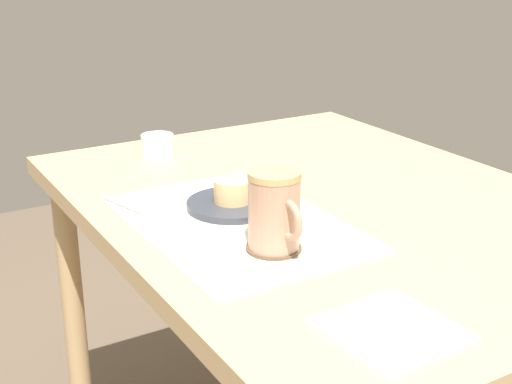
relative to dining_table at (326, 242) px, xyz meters
name	(u,v)px	position (x,y,z in m)	size (l,w,h in m)	color
dining_table	(326,242)	(0.00, 0.00, 0.00)	(1.09, 0.82, 0.74)	tan
placemat	(235,223)	(0.02, -0.20, 0.09)	(0.45, 0.31, 0.00)	silver
pastry_plate	(233,204)	(-0.04, -0.17, 0.10)	(0.16, 0.16, 0.01)	#333842
pastry	(233,190)	(-0.04, -0.17, 0.12)	(0.07, 0.07, 0.04)	#E5BC7F
coffee_coaster	(274,248)	(0.14, -0.20, 0.09)	(0.09, 0.09, 0.01)	brown
coffee_mug	(275,210)	(0.14, -0.20, 0.15)	(0.11, 0.08, 0.12)	tan
teaspoon	(127,205)	(-0.14, -0.33, 0.09)	(0.01, 0.01, 0.13)	silver
paper_napkin	(391,329)	(0.41, -0.20, 0.09)	(0.15, 0.15, 0.00)	white
sugar_bowl	(158,146)	(-0.40, -0.16, 0.11)	(0.07, 0.07, 0.05)	white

